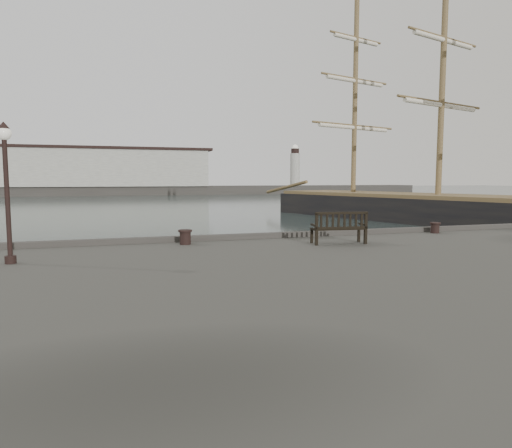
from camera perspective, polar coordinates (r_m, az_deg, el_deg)
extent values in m
plane|color=black|center=(16.55, 4.05, -6.95)|extent=(400.00, 400.00, 0.00)
cube|color=#383530|center=(107.21, -14.32, 4.07)|extent=(140.00, 8.00, 2.00)
cube|color=#AAAA9E|center=(107.06, -18.70, 6.62)|extent=(46.00, 9.00, 8.00)
cube|color=black|center=(107.25, -18.77, 8.92)|extent=(48.00, 9.50, 0.60)
cylinder|color=#AAAA9E|center=(115.71, 4.89, 6.80)|extent=(2.40, 2.40, 8.00)
sphere|color=silver|center=(115.95, 4.91, 9.47)|extent=(1.61, 1.61, 1.61)
cube|color=black|center=(14.68, 10.26, -0.59)|extent=(1.78, 0.78, 0.04)
cube|color=black|center=(14.42, 10.65, 0.33)|extent=(1.72, 0.26, 0.52)
cube|color=black|center=(14.71, 10.25, -1.50)|extent=(1.66, 0.68, 0.47)
cylinder|color=black|center=(14.46, -8.84, -1.63)|extent=(0.52, 0.52, 0.46)
cylinder|color=black|center=(18.56, 21.47, -0.44)|extent=(0.50, 0.50, 0.41)
cylinder|color=black|center=(12.45, -28.64, 2.52)|extent=(0.11, 0.11, 3.03)
cylinder|color=black|center=(12.59, -28.34, -3.94)|extent=(0.26, 0.26, 0.19)
sphere|color=silver|center=(12.49, -28.99, 9.91)|extent=(0.34, 0.34, 0.34)
cone|color=black|center=(12.50, -29.04, 10.77)|extent=(0.28, 0.28, 0.17)
cube|color=black|center=(40.72, 21.69, 0.64)|extent=(16.28, 34.56, 3.40)
cube|color=brown|center=(40.61, 21.79, 3.25)|extent=(15.76, 33.81, 0.30)
cylinder|color=brown|center=(41.69, 22.36, 18.40)|extent=(0.48, 0.48, 22.13)
cylinder|color=brown|center=(47.32, 12.28, 15.46)|extent=(0.48, 0.48, 19.47)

